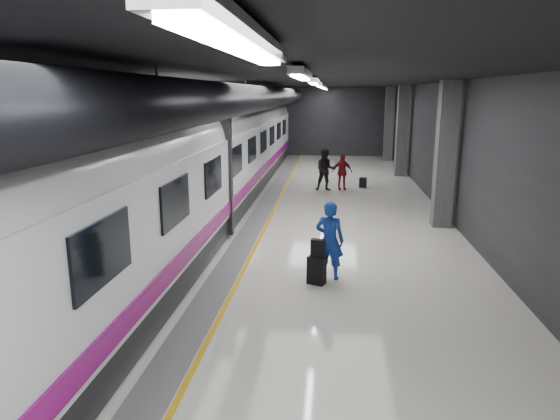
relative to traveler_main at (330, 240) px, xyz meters
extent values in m
plane|color=silver|center=(-1.08, 2.98, -0.90)|extent=(40.00, 40.00, 0.00)
cube|color=black|center=(-1.08, 2.98, 3.60)|extent=(10.00, 40.00, 0.02)
cube|color=#28282B|center=(-1.08, 22.98, 1.35)|extent=(10.00, 0.02, 4.50)
cube|color=#28282B|center=(-6.08, 2.98, 1.35)|extent=(0.02, 40.00, 4.50)
cube|color=#28282B|center=(3.92, 2.98, 1.35)|extent=(0.02, 40.00, 4.50)
cube|color=slate|center=(-2.43, 2.98, -0.89)|extent=(0.65, 39.80, 0.01)
cube|color=gold|center=(-2.03, 2.98, -0.89)|extent=(0.10, 39.80, 0.01)
cylinder|color=black|center=(-2.38, 2.98, 3.05)|extent=(0.80, 38.00, 0.80)
cube|color=silver|center=(-0.48, -8.02, 3.50)|extent=(0.22, 2.60, 0.10)
cube|color=silver|center=(-0.48, -3.02, 3.50)|extent=(0.22, 2.60, 0.10)
cube|color=silver|center=(-0.48, 1.98, 3.50)|extent=(0.22, 2.60, 0.10)
cube|color=silver|center=(-0.48, 6.98, 3.50)|extent=(0.22, 2.60, 0.10)
cube|color=silver|center=(-0.48, 11.98, 3.50)|extent=(0.22, 2.60, 0.10)
cube|color=silver|center=(-0.48, 16.98, 3.50)|extent=(0.22, 2.60, 0.10)
cube|color=silver|center=(-0.48, 20.98, 3.50)|extent=(0.22, 2.60, 0.10)
cube|color=#515154|center=(3.47, 4.98, 1.35)|extent=(0.55, 0.55, 4.50)
cube|color=#515154|center=(3.47, 14.98, 1.35)|extent=(0.55, 0.55, 4.50)
cube|color=#515154|center=(3.47, 20.98, 1.35)|extent=(0.55, 0.55, 4.50)
cube|color=black|center=(-4.33, 2.98, -0.55)|extent=(2.80, 38.00, 0.60)
cube|color=white|center=(-4.33, 2.98, 0.85)|extent=(2.90, 38.00, 2.20)
cylinder|color=white|center=(-4.33, 2.98, 1.80)|extent=(2.80, 38.00, 2.80)
cube|color=#890C6E|center=(-2.86, 2.98, 0.05)|extent=(0.04, 38.00, 0.35)
cube|color=black|center=(-4.33, 2.98, 1.10)|extent=(3.05, 0.25, 3.80)
cube|color=black|center=(-2.86, -5.02, 1.25)|extent=(0.05, 1.60, 0.85)
cube|color=black|center=(-2.86, -2.02, 1.25)|extent=(0.05, 1.60, 0.85)
cube|color=black|center=(-2.86, 0.98, 1.25)|extent=(0.05, 1.60, 0.85)
cube|color=black|center=(-2.86, 3.98, 1.25)|extent=(0.05, 1.60, 0.85)
cube|color=black|center=(-2.86, 6.98, 1.25)|extent=(0.05, 1.60, 0.85)
cube|color=black|center=(-2.86, 9.98, 1.25)|extent=(0.05, 1.60, 0.85)
cube|color=black|center=(-2.86, 12.98, 1.25)|extent=(0.05, 1.60, 0.85)
cube|color=black|center=(-2.86, 15.98, 1.25)|extent=(0.05, 1.60, 0.85)
cube|color=black|center=(-2.86, 18.98, 1.25)|extent=(0.05, 1.60, 0.85)
imported|color=#1853B4|center=(0.00, 0.00, 0.00)|extent=(0.74, 0.57, 1.79)
cube|color=black|center=(-0.27, -0.37, -0.59)|extent=(0.45, 0.37, 0.62)
cube|color=black|center=(-0.25, -0.39, -0.07)|extent=(0.32, 0.20, 0.40)
imported|color=black|center=(-0.25, 10.54, 0.00)|extent=(0.95, 0.78, 1.80)
imported|color=maroon|center=(0.45, 10.82, -0.12)|extent=(0.98, 0.59, 1.56)
cube|color=black|center=(1.41, 11.42, -0.67)|extent=(0.34, 0.27, 0.45)
camera|label=1|loc=(0.01, -10.78, 3.22)|focal=32.00mm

